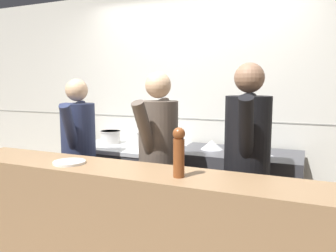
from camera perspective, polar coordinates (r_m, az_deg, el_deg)
wall_back_tiled at (r=3.70m, az=4.39°, el=3.61°), size 8.00×0.06×2.60m
oven_range at (r=3.74m, az=-6.48°, el=-9.90°), size 1.14×0.71×0.86m
prep_counter at (r=3.33m, az=12.06°, el=-12.02°), size 1.16×0.65×0.89m
pass_counter at (r=2.50m, az=-7.81°, el=-17.99°), size 2.84×0.45×0.95m
stock_pot at (r=3.82m, az=-9.97°, el=-1.81°), size 0.24×0.24×0.14m
sauce_pot at (r=3.52m, az=-3.03°, el=-2.23°), size 0.31×0.31×0.17m
mixing_bowl_steel at (r=3.29m, az=7.63°, el=-3.25°), size 0.22×0.22×0.09m
chefs_knife at (r=3.04m, az=13.51°, el=-5.03°), size 0.38×0.18×0.02m
plated_dish_main at (r=2.55m, az=-16.81°, el=-6.08°), size 0.24×0.24×0.02m
pepper_mill at (r=2.06m, az=1.90°, el=-4.42°), size 0.08×0.08×0.32m
chef_head_cook at (r=3.27m, az=-15.26°, el=-4.50°), size 0.41×0.68×1.59m
chef_sous at (r=2.79m, az=-1.68°, el=-5.68°), size 0.36×0.72×1.64m
chef_line at (r=2.59m, az=13.55°, el=-6.16°), size 0.38×0.74×1.70m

